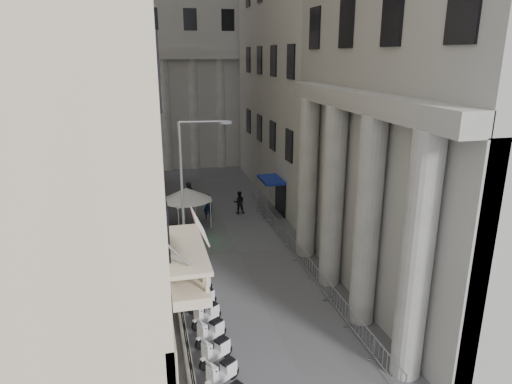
% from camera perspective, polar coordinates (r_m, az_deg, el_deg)
% --- Properties ---
extents(far_building, '(22.00, 10.00, 30.00)m').
position_cam_1_polar(far_building, '(56.16, -8.75, 19.19)').
color(far_building, beige).
rests_on(far_building, ground).
extents(iron_fence, '(0.30, 28.00, 1.40)m').
position_cam_1_polar(iron_fence, '(28.72, -10.34, -9.26)').
color(iron_fence, black).
rests_on(iron_fence, ground).
extents(blue_awning, '(1.60, 3.00, 3.00)m').
position_cam_1_polar(blue_awning, '(37.32, 1.86, -2.75)').
color(blue_awning, navy).
rests_on(blue_awning, ground).
extents(scooter_3, '(1.48, 1.22, 1.50)m').
position_cam_1_polar(scooter_3, '(20.65, -4.94, -20.47)').
color(scooter_3, silver).
rests_on(scooter_3, ground).
extents(scooter_4, '(1.48, 1.22, 1.50)m').
position_cam_1_polar(scooter_4, '(21.81, -5.57, -18.22)').
color(scooter_4, silver).
rests_on(scooter_4, ground).
extents(scooter_5, '(1.48, 1.22, 1.50)m').
position_cam_1_polar(scooter_5, '(23.00, -6.12, -16.19)').
color(scooter_5, silver).
rests_on(scooter_5, ground).
extents(scooter_6, '(1.48, 1.22, 1.50)m').
position_cam_1_polar(scooter_6, '(24.21, -6.61, -14.36)').
color(scooter_6, silver).
rests_on(scooter_6, ground).
extents(scooter_7, '(1.48, 1.22, 1.50)m').
position_cam_1_polar(scooter_7, '(25.45, -7.04, -12.71)').
color(scooter_7, silver).
rests_on(scooter_7, ground).
extents(scooter_8, '(1.48, 1.22, 1.50)m').
position_cam_1_polar(scooter_8, '(26.71, -7.43, -11.22)').
color(scooter_8, silver).
rests_on(scooter_8, ground).
extents(scooter_9, '(1.48, 1.22, 1.50)m').
position_cam_1_polar(scooter_9, '(27.99, -7.78, -9.86)').
color(scooter_9, silver).
rests_on(scooter_9, ground).
extents(scooter_10, '(1.48, 1.22, 1.50)m').
position_cam_1_polar(scooter_10, '(29.28, -8.09, -8.62)').
color(scooter_10, silver).
rests_on(scooter_10, ground).
extents(scooter_11, '(1.48, 1.22, 1.50)m').
position_cam_1_polar(scooter_11, '(30.59, -8.38, -7.48)').
color(scooter_11, silver).
rests_on(scooter_11, ground).
extents(barrier_0, '(0.60, 2.40, 1.10)m').
position_cam_1_polar(barrier_0, '(20.54, 16.17, -21.41)').
color(barrier_0, '#9D9FA4').
rests_on(barrier_0, ground).
extents(barrier_1, '(0.60, 2.40, 1.10)m').
position_cam_1_polar(barrier_1, '(22.28, 12.87, -17.75)').
color(barrier_1, '#9D9FA4').
rests_on(barrier_1, ground).
extents(barrier_2, '(0.60, 2.40, 1.10)m').
position_cam_1_polar(barrier_2, '(24.16, 10.18, -14.61)').
color(barrier_2, '#9D9FA4').
rests_on(barrier_2, ground).
extents(barrier_3, '(0.60, 2.40, 1.10)m').
position_cam_1_polar(barrier_3, '(26.14, 7.94, -11.90)').
color(barrier_3, '#9D9FA4').
rests_on(barrier_3, ground).
extents(barrier_4, '(0.60, 2.40, 1.10)m').
position_cam_1_polar(barrier_4, '(28.21, 6.06, -9.57)').
color(barrier_4, '#9D9FA4').
rests_on(barrier_4, ground).
extents(barrier_5, '(0.60, 2.40, 1.10)m').
position_cam_1_polar(barrier_5, '(30.34, 4.47, -7.55)').
color(barrier_5, '#9D9FA4').
rests_on(barrier_5, ground).
extents(barrier_6, '(0.60, 2.40, 1.10)m').
position_cam_1_polar(barrier_6, '(32.52, 3.09, -5.80)').
color(barrier_6, '#9D9FA4').
rests_on(barrier_6, ground).
extents(barrier_7, '(0.60, 2.40, 1.10)m').
position_cam_1_polar(barrier_7, '(34.75, 1.90, -4.26)').
color(barrier_7, '#9D9FA4').
rests_on(barrier_7, ground).
extents(barrier_8, '(0.60, 2.40, 1.10)m').
position_cam_1_polar(barrier_8, '(37.01, 0.86, -2.91)').
color(barrier_8, '#9D9FA4').
rests_on(barrier_8, ground).
extents(barrier_9, '(0.60, 2.40, 1.10)m').
position_cam_1_polar(barrier_9, '(39.30, -0.06, -1.72)').
color(barrier_9, '#9D9FA4').
rests_on(barrier_9, ground).
extents(security_tent, '(3.71, 3.71, 3.02)m').
position_cam_1_polar(security_tent, '(34.02, -7.77, -0.39)').
color(security_tent, silver).
rests_on(security_tent, ground).
extents(street_lamp, '(2.93, 0.61, 9.03)m').
position_cam_1_polar(street_lamp, '(26.05, -8.42, 0.92)').
color(street_lamp, gray).
rests_on(street_lamp, ground).
extents(info_kiosk, '(0.37, 0.95, 1.96)m').
position_cam_1_polar(info_kiosk, '(31.62, -7.58, -4.67)').
color(info_kiosk, black).
rests_on(info_kiosk, ground).
extents(pedestrian_a, '(0.77, 0.54, 2.03)m').
position_cam_1_polar(pedestrian_a, '(36.14, -6.04, -1.80)').
color(pedestrian_a, black).
rests_on(pedestrian_a, ground).
extents(pedestrian_b, '(1.00, 0.82, 1.87)m').
position_cam_1_polar(pedestrian_b, '(37.21, -2.14, -1.29)').
color(pedestrian_b, black).
rests_on(pedestrian_b, ground).
extents(pedestrian_c, '(1.02, 0.79, 1.84)m').
position_cam_1_polar(pedestrian_c, '(40.36, -8.37, -0.03)').
color(pedestrian_c, black).
rests_on(pedestrian_c, ground).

